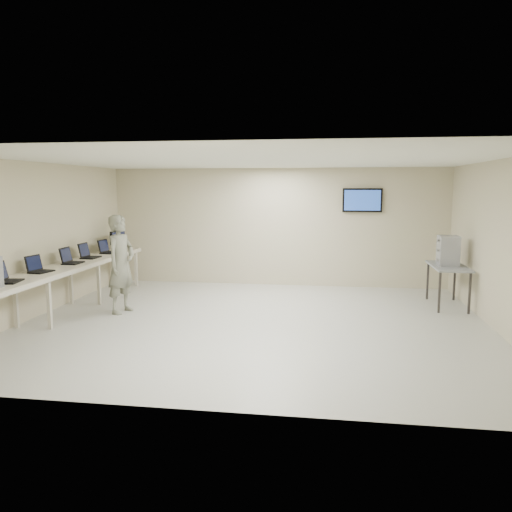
# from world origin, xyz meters

# --- Properties ---
(room) EXTENTS (8.01, 7.01, 2.81)m
(room) POSITION_xyz_m (0.03, 0.06, 1.41)
(room) COLOR beige
(room) RESTS_ON ground
(workbench) EXTENTS (0.76, 6.00, 0.90)m
(workbench) POSITION_xyz_m (-3.59, 0.00, 0.83)
(workbench) COLOR beige
(workbench) RESTS_ON ground
(laptop_0) EXTENTS (0.40, 0.45, 0.31)m
(laptop_0) POSITION_xyz_m (-3.64, -1.49, 0.98)
(laptop_0) COLOR black
(laptop_0) RESTS_ON workbench
(laptop_1) EXTENTS (0.37, 0.42, 0.29)m
(laptop_1) POSITION_xyz_m (-3.66, -0.58, 0.98)
(laptop_1) COLOR black
(laptop_1) RESTS_ON workbench
(laptop_2) EXTENTS (0.33, 0.40, 0.31)m
(laptop_2) POSITION_xyz_m (-3.63, 0.43, 0.98)
(laptop_2) COLOR black
(laptop_2) RESTS_ON workbench
(laptop_3) EXTENTS (0.34, 0.41, 0.31)m
(laptop_3) POSITION_xyz_m (-3.65, 1.18, 0.98)
(laptop_3) COLOR black
(laptop_3) RESTS_ON workbench
(laptop_4) EXTENTS (0.36, 0.42, 0.30)m
(laptop_4) POSITION_xyz_m (-3.60, 1.98, 0.98)
(laptop_4) COLOR black
(laptop_4) RESTS_ON workbench
(monitor_near) EXTENTS (0.21, 0.46, 0.46)m
(monitor_near) POSITION_xyz_m (-3.60, 2.41, 1.18)
(monitor_near) COLOR black
(monitor_near) RESTS_ON workbench
(monitor_far) EXTENTS (0.20, 0.45, 0.44)m
(monitor_far) POSITION_xyz_m (-3.60, 2.69, 1.17)
(monitor_far) COLOR black
(monitor_far) RESTS_ON workbench
(soldier) EXTENTS (0.59, 0.76, 1.84)m
(soldier) POSITION_xyz_m (-2.58, 0.37, 0.92)
(soldier) COLOR #59604B
(soldier) RESTS_ON ground
(side_table) EXTENTS (0.64, 1.37, 0.82)m
(side_table) POSITION_xyz_m (3.60, 1.78, 0.75)
(side_table) COLOR gray
(side_table) RESTS_ON ground
(storage_bins) EXTENTS (0.37, 0.41, 0.59)m
(storage_bins) POSITION_xyz_m (3.58, 1.78, 1.11)
(storage_bins) COLOR #A2A5AB
(storage_bins) RESTS_ON side_table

